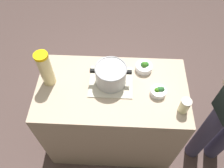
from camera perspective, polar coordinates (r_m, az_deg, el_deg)
The scene contains 8 objects.
ground_plane at distance 2.55m, azimuth 0.00°, elevation -13.10°, with size 8.00×8.00×0.00m, color brown.
counter_slab at distance 2.13m, azimuth 0.00°, elevation -8.22°, with size 1.17×0.64×0.94m, color #BCA68D.
dish_cloth at distance 1.75m, azimuth -0.28°, elevation 0.61°, with size 0.33×0.30×0.01m, color beige.
cooking_pot at distance 1.68m, azimuth -0.29°, elevation 2.38°, with size 0.31×0.24×0.16m.
lemonade_pitcher at distance 1.71m, azimuth -16.43°, elevation 3.69°, with size 0.10×0.10×0.30m.
mason_jar at distance 1.65m, azimuth 17.86°, elevation -5.25°, with size 0.07×0.07×0.12m.
broccoli_bowl_front at distance 1.83m, azimuth 8.09°, elevation 4.32°, with size 0.13×0.13×0.09m.
broccoli_bowl_center at distance 1.71m, azimuth 11.66°, elevation -1.83°, with size 0.12×0.12×0.07m.
Camera 1 is at (0.05, -0.98, 2.36)m, focal length 36.21 mm.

